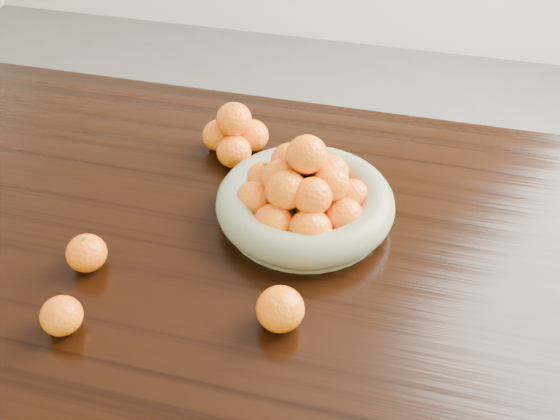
% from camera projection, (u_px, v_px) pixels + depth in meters
% --- Properties ---
extents(dining_table, '(2.00, 1.00, 0.75)m').
position_uv_depth(dining_table, '(295.00, 272.00, 1.23)').
color(dining_table, black).
rests_on(dining_table, ground).
extents(fruit_bowl, '(0.34, 0.34, 0.18)m').
position_uv_depth(fruit_bowl, '(304.00, 197.00, 1.18)').
color(fruit_bowl, gray).
rests_on(fruit_bowl, dining_table).
extents(orange_pyramid, '(0.15, 0.14, 0.13)m').
position_uv_depth(orange_pyramid, '(235.00, 135.00, 1.35)').
color(orange_pyramid, orange).
rests_on(orange_pyramid, dining_table).
extents(loose_orange_0, '(0.07, 0.07, 0.07)m').
position_uv_depth(loose_orange_0, '(87.00, 253.00, 1.09)').
color(loose_orange_0, orange).
rests_on(loose_orange_0, dining_table).
extents(loose_orange_1, '(0.07, 0.07, 0.06)m').
position_uv_depth(loose_orange_1, '(62.00, 316.00, 0.99)').
color(loose_orange_1, orange).
rests_on(loose_orange_1, dining_table).
extents(loose_orange_2, '(0.08, 0.08, 0.07)m').
position_uv_depth(loose_orange_2, '(280.00, 309.00, 0.99)').
color(loose_orange_2, orange).
rests_on(loose_orange_2, dining_table).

